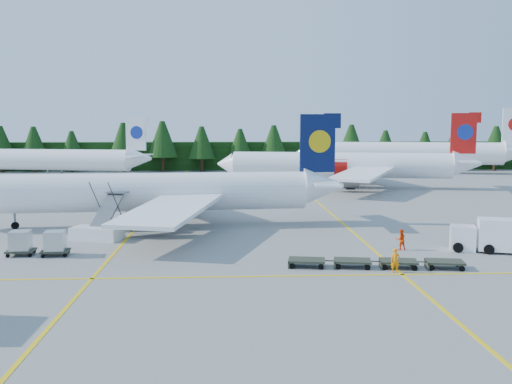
{
  "coord_description": "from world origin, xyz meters",
  "views": [
    {
      "loc": [
        -5.35,
        -41.71,
        9.72
      ],
      "look_at": [
        -2.73,
        10.77,
        3.5
      ],
      "focal_mm": 40.0,
      "sensor_mm": 36.0,
      "label": 1
    }
  ],
  "objects_px": {
    "airstairs": "(99,230)",
    "service_truck": "(487,235)",
    "airliner_navy": "(137,193)",
    "airliner_red": "(336,165)"
  },
  "relations": [
    {
      "from": "airstairs",
      "to": "service_truck",
      "type": "distance_m",
      "value": 31.61
    },
    {
      "from": "airliner_navy",
      "to": "airstairs",
      "type": "relative_size",
      "value": 5.93
    },
    {
      "from": "airliner_navy",
      "to": "airliner_red",
      "type": "relative_size",
      "value": 0.95
    },
    {
      "from": "airliner_navy",
      "to": "airliner_red",
      "type": "bearing_deg",
      "value": 48.07
    },
    {
      "from": "airliner_navy",
      "to": "airstairs",
      "type": "xyz_separation_m",
      "value": [
        -2.33,
        -5.95,
        -2.42
      ]
    },
    {
      "from": "airliner_navy",
      "to": "service_truck",
      "type": "distance_m",
      "value": 31.24
    },
    {
      "from": "airstairs",
      "to": "service_truck",
      "type": "xyz_separation_m",
      "value": [
        30.94,
        -6.45,
        0.46
      ]
    },
    {
      "from": "airliner_navy",
      "to": "service_truck",
      "type": "xyz_separation_m",
      "value": [
        28.61,
        -12.4,
        -1.96
      ]
    },
    {
      "from": "airliner_navy",
      "to": "airstairs",
      "type": "bearing_deg",
      "value": -115.47
    },
    {
      "from": "airliner_red",
      "to": "airstairs",
      "type": "relative_size",
      "value": 6.27
    }
  ]
}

